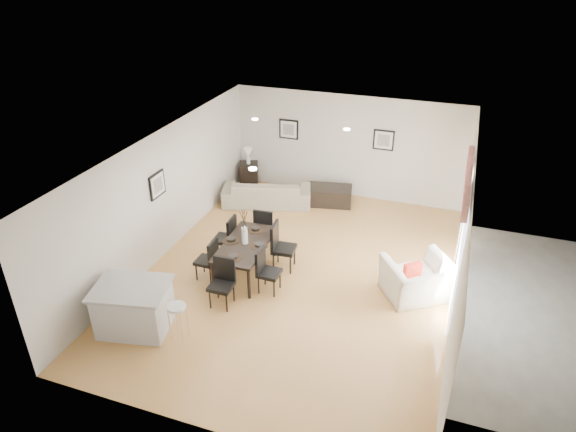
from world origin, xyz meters
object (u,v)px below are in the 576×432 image
(coffee_table, at_px, (330,195))
(side_table, at_px, (249,175))
(dining_chair_head, at_px, (223,279))
(dining_chair_foot, at_px, (265,226))
(kitchen_island, at_px, (134,307))
(dining_chair_enear, at_px, (265,268))
(dining_table, at_px, (245,246))
(dining_chair_wnear, at_px, (209,257))
(bar_stool, at_px, (177,311))
(dining_chair_wfar, at_px, (228,235))
(armchair, at_px, (418,279))
(sofa, at_px, (267,192))
(dining_chair_efar, at_px, (280,244))

(coffee_table, height_order, side_table, side_table)
(dining_chair_head, xyz_separation_m, side_table, (-1.61, 4.97, -0.20))
(dining_chair_foot, height_order, kitchen_island, dining_chair_foot)
(dining_chair_head, bearing_deg, dining_chair_enear, 44.77)
(dining_table, bearing_deg, side_table, 109.90)
(dining_chair_wnear, distance_m, kitchen_island, 1.86)
(coffee_table, height_order, bar_stool, bar_stool)
(kitchen_island, bearing_deg, coffee_table, 59.71)
(dining_chair_wfar, distance_m, dining_chair_foot, 0.86)
(dining_chair_enear, xyz_separation_m, coffee_table, (0.18, 4.04, -0.28))
(armchair, distance_m, kitchen_island, 5.19)
(dining_table, bearing_deg, dining_chair_wfar, 141.96)
(dining_chair_head, height_order, side_table, dining_chair_head)
(armchair, xyz_separation_m, kitchen_island, (-4.52, -2.54, 0.05))
(dining_chair_foot, xyz_separation_m, bar_stool, (-0.29, -3.24, 0.06))
(sofa, distance_m, coffee_table, 1.62)
(armchair, bearing_deg, dining_chair_wfar, -35.86)
(armchair, bearing_deg, dining_chair_head, -12.45)
(armchair, bearing_deg, dining_chair_enear, -19.40)
(coffee_table, bearing_deg, dining_chair_head, -110.78)
(dining_table, xyz_separation_m, dining_chair_wfar, (-0.59, 0.42, -0.10))
(dining_table, xyz_separation_m, dining_chair_wnear, (-0.60, -0.42, -0.14))
(bar_stool, bearing_deg, dining_chair_enear, 63.82)
(sofa, bearing_deg, kitchen_island, 68.79)
(dining_chair_wfar, xyz_separation_m, dining_chair_enear, (1.19, -0.84, -0.03))
(sofa, distance_m, bar_stool, 5.29)
(dining_chair_efar, distance_m, bar_stool, 2.75)
(sofa, relative_size, bar_stool, 3.22)
(dining_chair_wnear, bearing_deg, bar_stool, 10.18)
(dining_chair_efar, height_order, dining_chair_foot, dining_chair_efar)
(dining_table, height_order, dining_chair_wfar, dining_chair_wfar)
(bar_stool, bearing_deg, dining_chair_head, 76.47)
(coffee_table, distance_m, bar_stool, 5.93)
(sofa, relative_size, dining_chair_foot, 2.33)
(armchair, relative_size, coffee_table, 1.06)
(dining_chair_wfar, relative_size, dining_chair_foot, 0.99)
(dining_table, bearing_deg, bar_stool, -99.71)
(dining_table, distance_m, bar_stool, 2.22)
(sofa, height_order, dining_chair_efar, dining_chair_efar)
(kitchen_island, bearing_deg, dining_chair_wnear, 60.89)
(coffee_table, bearing_deg, sofa, -171.11)
(dining_chair_efar, bearing_deg, bar_stool, 156.53)
(dining_table, bearing_deg, dining_chair_foot, 87.26)
(dining_table, relative_size, bar_stool, 2.47)
(dining_chair_wnear, height_order, bar_stool, dining_chair_wnear)
(sofa, distance_m, dining_chair_wnear, 3.49)
(dining_chair_wnear, xyz_separation_m, bar_stool, (0.32, -1.78, 0.11))
(dining_table, relative_size, side_table, 2.59)
(armchair, distance_m, dining_chair_wfar, 3.97)
(dining_chair_wfar, xyz_separation_m, kitchen_island, (-0.55, -2.62, -0.09))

